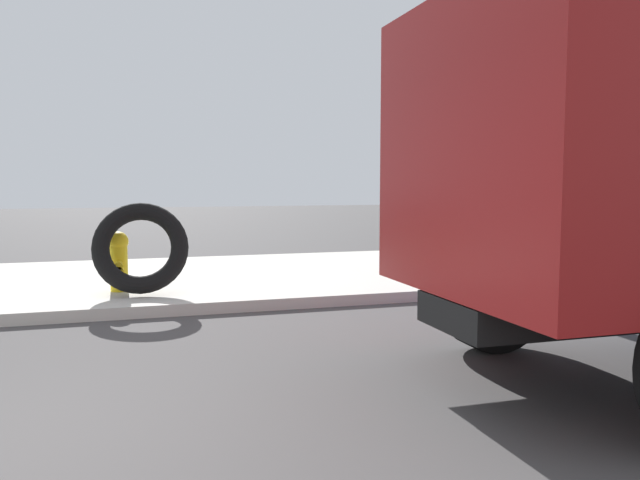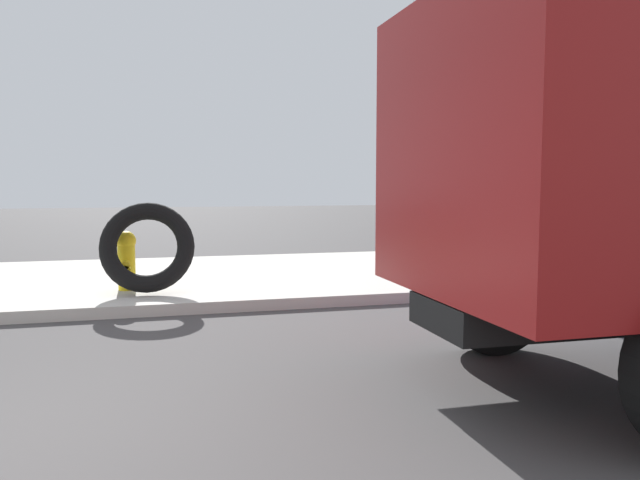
% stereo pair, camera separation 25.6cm
% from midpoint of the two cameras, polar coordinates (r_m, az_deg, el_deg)
% --- Properties ---
extents(sidewalk_curb, '(36.00, 5.00, 0.15)m').
position_cam_midpoint_polar(sidewalk_curb, '(10.51, -23.55, -3.79)').
color(sidewalk_curb, '#BCB7AD').
rests_on(sidewalk_curb, ground).
extents(fire_hydrant, '(0.27, 0.62, 0.82)m').
position_cam_midpoint_polar(fire_hydrant, '(9.11, -18.52, -1.70)').
color(fire_hydrant, yellow).
rests_on(fire_hydrant, sidewalk_curb).
extents(loose_tire, '(1.31, 0.79, 1.25)m').
position_cam_midpoint_polar(loose_tire, '(8.74, -16.73, -0.68)').
color(loose_tire, black).
rests_on(loose_tire, sidewalk_curb).
extents(bare_tree, '(1.35, 1.27, 6.27)m').
position_cam_midpoint_polar(bare_tree, '(10.78, 10.92, 13.90)').
color(bare_tree, '#4C3823').
rests_on(bare_tree, sidewalk_curb).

